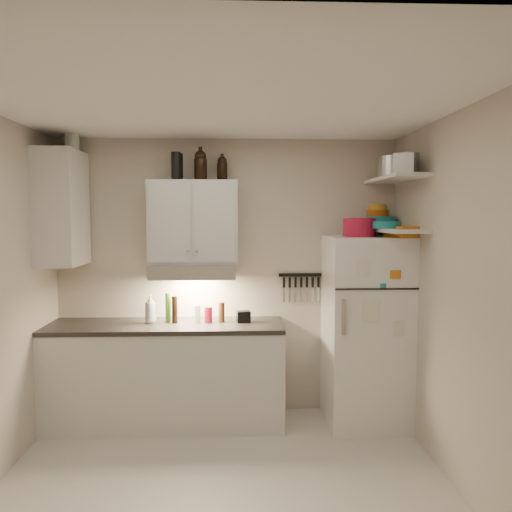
{
  "coord_description": "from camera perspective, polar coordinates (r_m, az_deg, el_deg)",
  "views": [
    {
      "loc": [
        0.09,
        -3.22,
        1.88
      ],
      "look_at": [
        0.25,
        0.9,
        1.55
      ],
      "focal_mm": 35.0,
      "sensor_mm": 36.0,
      "label": 1
    }
  ],
  "objects": [
    {
      "name": "spice_jar",
      "position": [
        4.5,
        12.37,
        2.9
      ],
      "size": [
        0.08,
        0.08,
        0.11
      ],
      "primitive_type": "cylinder",
      "rotation": [
        0.0,
        0.0,
        0.22
      ],
      "color": "silver",
      "rests_on": "fridge"
    },
    {
      "name": "countertop",
      "position": [
        4.58,
        -10.31,
        -7.86
      ],
      "size": [
        2.1,
        0.62,
        0.04
      ],
      "primitive_type": "cube",
      "color": "#2A2624",
      "rests_on": "base_cabinet"
    },
    {
      "name": "vinegar_bottle",
      "position": [
        4.56,
        -9.27,
        -6.07
      ],
      "size": [
        0.05,
        0.05,
        0.25
      ],
      "primitive_type": "cylinder",
      "rotation": [
        0.0,
        0.0,
        -0.03
      ],
      "color": "black",
      "rests_on": "countertop"
    },
    {
      "name": "thermos_a",
      "position": [
        4.61,
        -8.87,
        10.0
      ],
      "size": [
        0.1,
        0.1,
        0.24
      ],
      "primitive_type": "cylinder",
      "rotation": [
        0.0,
        0.0,
        0.16
      ],
      "color": "black",
      "rests_on": "upper_cabinet"
    },
    {
      "name": "soap_bottle",
      "position": [
        4.59,
        -11.99,
        -5.73
      ],
      "size": [
        0.12,
        0.12,
        0.29
      ],
      "primitive_type": "imported",
      "rotation": [
        0.0,
        0.0,
        0.09
      ],
      "color": "silver",
      "rests_on": "countertop"
    },
    {
      "name": "book_stack",
      "position": [
        4.42,
        16.61,
        2.67
      ],
      "size": [
        0.29,
        0.33,
        0.1
      ],
      "primitive_type": "cube",
      "rotation": [
        0.0,
        0.0,
        0.24
      ],
      "color": "orange",
      "rests_on": "fridge"
    },
    {
      "name": "growler_b",
      "position": [
        4.64,
        -3.89,
        9.95
      ],
      "size": [
        0.1,
        0.1,
        0.23
      ],
      "primitive_type": null,
      "rotation": [
        0.0,
        0.0,
        0.07
      ],
      "color": "black",
      "rests_on": "upper_cabinet"
    },
    {
      "name": "upper_cabinet",
      "position": [
        4.58,
        -7.13,
        3.85
      ],
      "size": [
        0.8,
        0.33,
        0.75
      ],
      "primitive_type": "cube",
      "color": "silver",
      "rests_on": "back_wall"
    },
    {
      "name": "knife_strip",
      "position": [
        4.78,
        5.12,
        -2.16
      ],
      "size": [
        0.42,
        0.02,
        0.03
      ],
      "primitive_type": "cube",
      "color": "black",
      "rests_on": "back_wall"
    },
    {
      "name": "oil_bottle",
      "position": [
        4.6,
        -10.01,
        -5.83
      ],
      "size": [
        0.07,
        0.07,
        0.27
      ],
      "primitive_type": "cylinder",
      "rotation": [
        0.0,
        0.0,
        0.37
      ],
      "color": "#3B6719",
      "rests_on": "countertop"
    },
    {
      "name": "range_hood",
      "position": [
        4.54,
        -7.14,
        -1.66
      ],
      "size": [
        0.76,
        0.46,
        0.12
      ],
      "primitive_type": "cube",
      "color": "silver",
      "rests_on": "back_wall"
    },
    {
      "name": "side_jar",
      "position": [
        4.77,
        -20.33,
        12.22
      ],
      "size": [
        0.17,
        0.17,
        0.17
      ],
      "primitive_type": "cylinder",
      "rotation": [
        0.0,
        0.0,
        0.35
      ],
      "color": "silver",
      "rests_on": "side_cabinet"
    },
    {
      "name": "shelf_lo",
      "position": [
        4.46,
        15.54,
        2.87
      ],
      "size": [
        0.3,
        0.95,
        0.03
      ],
      "primitive_type": "cube",
      "color": "silver",
      "rests_on": "right_wall"
    },
    {
      "name": "pepper_mill",
      "position": [
        4.56,
        -3.97,
        -6.41
      ],
      "size": [
        0.07,
        0.07,
        0.18
      ],
      "primitive_type": "cylinder",
      "rotation": [
        0.0,
        0.0,
        -0.29
      ],
      "color": "brown",
      "rests_on": "countertop"
    },
    {
      "name": "tin_b",
      "position": [
        4.19,
        16.59,
        10.05
      ],
      "size": [
        0.21,
        0.21,
        0.16
      ],
      "primitive_type": "cube",
      "rotation": [
        0.0,
        0.0,
        -0.43
      ],
      "color": "#AAAAAD",
      "rests_on": "shelf_hi"
    },
    {
      "name": "tin_a",
      "position": [
        4.44,
        16.96,
        9.95
      ],
      "size": [
        0.24,
        0.22,
        0.19
      ],
      "primitive_type": "cube",
      "rotation": [
        0.0,
        0.0,
        0.31
      ],
      "color": "#AAAAAD",
      "rests_on": "shelf_hi"
    },
    {
      "name": "bowl_yellow",
      "position": [
        4.91,
        13.7,
        5.44
      ],
      "size": [
        0.16,
        0.16,
        0.05
      ],
      "primitive_type": "cylinder",
      "color": "gold",
      "rests_on": "bowl_orange"
    },
    {
      "name": "floor",
      "position": [
        3.74,
        -3.65,
        -25.81
      ],
      "size": [
        3.2,
        3.0,
        0.02
      ],
      "primitive_type": "cube",
      "color": "beige",
      "rests_on": "ground"
    },
    {
      "name": "clear_bottle",
      "position": [
        4.56,
        -6.68,
        -6.57
      ],
      "size": [
        0.06,
        0.06,
        0.16
      ],
      "primitive_type": "cylinder",
      "rotation": [
        0.0,
        0.0,
        -0.18
      ],
      "color": "silver",
      "rests_on": "countertop"
    },
    {
      "name": "shelf_hi",
      "position": [
        4.47,
        15.66,
        8.51
      ],
      "size": [
        0.3,
        0.95,
        0.03
      ],
      "primitive_type": "cube",
      "color": "silver",
      "rests_on": "right_wall"
    },
    {
      "name": "dutch_oven",
      "position": [
        4.49,
        11.71,
        3.24
      ],
      "size": [
        0.3,
        0.3,
        0.17
      ],
      "primitive_type": "cylinder",
      "rotation": [
        0.0,
        0.0,
        -0.06
      ],
      "color": "#A91332",
      "rests_on": "fridge"
    },
    {
      "name": "bowl_teal",
      "position": [
        4.82,
        14.1,
        3.8
      ],
      "size": [
        0.26,
        0.26,
        0.1
      ],
      "primitive_type": "cylinder",
      "color": "#17797F",
      "rests_on": "shelf_lo"
    },
    {
      "name": "bowl_orange",
      "position": [
        4.91,
        13.69,
        4.78
      ],
      "size": [
        0.21,
        0.21,
        0.06
      ],
      "primitive_type": "cylinder",
      "color": "#BB5111",
      "rests_on": "bowl_teal"
    },
    {
      "name": "caddy",
      "position": [
        4.55,
        -1.45,
        -6.94
      ],
      "size": [
        0.13,
        0.11,
        0.1
      ],
      "primitive_type": "cube",
      "rotation": [
        0.0,
        0.0,
        0.18
      ],
      "color": "black",
      "rests_on": "countertop"
    },
    {
      "name": "side_cabinet",
      "position": [
        4.68,
        -21.33,
        5.12
      ],
      "size": [
        0.33,
        0.55,
        1.0
      ],
      "primitive_type": "cube",
      "color": "silver",
      "rests_on": "left_wall"
    },
    {
      "name": "back_wall",
      "position": [
        4.77,
        -3.29,
        -2.41
      ],
      "size": [
        3.2,
        0.02,
        2.6
      ],
      "primitive_type": "cube",
      "color": "beige",
      "rests_on": "ground"
    },
    {
      "name": "fridge",
      "position": [
        4.65,
        12.41,
        -8.32
      ],
      "size": [
        0.7,
        0.68,
        1.7
      ],
      "primitive_type": "cube",
      "color": "white",
      "rests_on": "floor"
    },
    {
      "name": "thermos_b",
      "position": [
        4.53,
        -9.13,
        10.12
      ],
      "size": [
        0.11,
        0.11,
        0.24
      ],
      "primitive_type": "cylinder",
      "rotation": [
        0.0,
        0.0,
        -0.34
      ],
      "color": "black",
      "rests_on": "upper_cabinet"
    },
    {
      "name": "right_wall",
      "position": [
        3.61,
        22.8,
        -5.04
      ],
      "size": [
        0.02,
        3.0,
        2.6
      ],
      "primitive_type": "cube",
      "color": "beige",
      "rests_on": "ground"
    },
    {
      "name": "stock_pot",
      "position": [
        4.75,
        15.34,
        9.68
      ],
      "size": [
        0.3,
        0.3,
        0.2
      ],
      "primitive_type": "cylinder",
      "rotation": [
        0.0,
        0.0,
        0.06
      ],
      "color": "silver",
      "rests_on": "shelf_hi"
    },
    {
      "name": "plates",
      "position": [
        4.42,
        14.74,
        3.46
      ],
      "size": [
        0.31,
        0.31,
        0.06
      ],
      "primitive_type": "cylinder",
      "rotation": [
        0.0,
        0.0,
        -0.34
      ],
      "color": "#17797F",
      "rests_on": "shelf_lo"
    },
    {
      "name": "red_jar",
      "position": [
        4.55,
        -5.47,
        -6.69
      ],
      "size": [
        0.08,
        0.08,
        0.14
      ],
      "primitive_type": "cylinder",
      "rotation": [
        0.0,
        0.0,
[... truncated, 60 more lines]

